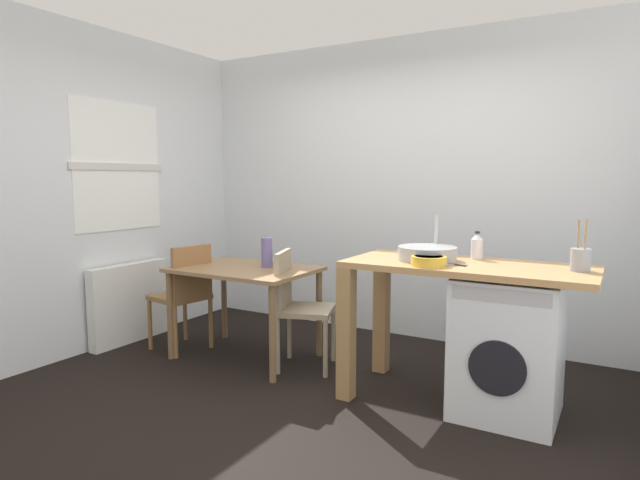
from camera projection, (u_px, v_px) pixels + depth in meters
ground_plane at (306, 400)px, 3.48m from camera, size 5.46×5.46×0.00m
wall_back at (406, 189)px, 4.83m from camera, size 4.60×0.10×2.70m
wall_window_side at (85, 190)px, 4.39m from camera, size 0.12×3.80×2.70m
radiator at (130, 303)px, 4.70m from camera, size 0.10×0.80×0.70m
dining_table at (245, 279)px, 4.25m from camera, size 1.10×0.76×0.74m
chair_person_seat at (185, 291)px, 4.44m from camera, size 0.46×0.46×0.90m
chair_opposite at (297, 302)px, 4.05m from camera, size 0.51×0.51×0.90m
kitchen_counter at (434, 285)px, 3.43m from camera, size 1.50×0.68×0.92m
washing_machine at (508, 346)px, 3.23m from camera, size 0.60×0.61×0.86m
sink_basin at (427, 253)px, 3.43m from camera, size 0.38×0.38×0.09m
tap at (436, 236)px, 3.58m from camera, size 0.02×0.02×0.28m
bottle_tall_green at (477, 247)px, 3.48m from camera, size 0.08×0.08×0.19m
mixing_bowl at (429, 260)px, 3.22m from camera, size 0.21×0.21×0.06m
utensil_crock at (580, 259)px, 3.03m from camera, size 0.11×0.11×0.30m
vase at (267, 253)px, 4.23m from camera, size 0.09×0.09×0.24m
scissors at (455, 264)px, 3.25m from camera, size 0.15×0.06×0.01m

